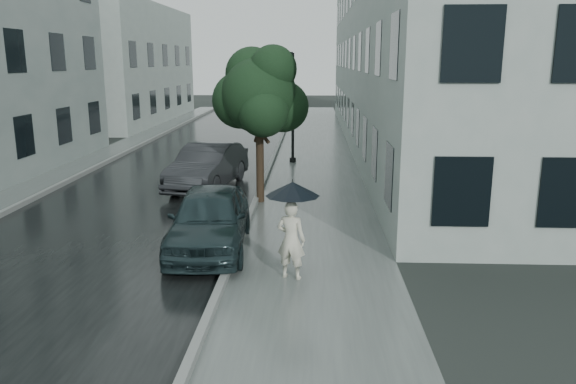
{
  "coord_description": "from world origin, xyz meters",
  "views": [
    {
      "loc": [
        0.16,
        -10.13,
        4.3
      ],
      "look_at": [
        -0.4,
        2.55,
        1.3
      ],
      "focal_mm": 35.0,
      "sensor_mm": 36.0,
      "label": 1
    }
  ],
  "objects_px": {
    "pedestrian": "(291,240)",
    "car_near": "(210,219)",
    "street_tree": "(259,94)",
    "lamp_post": "(289,99)",
    "car_far": "(208,166)"
  },
  "relations": [
    {
      "from": "pedestrian",
      "to": "car_near",
      "type": "height_order",
      "value": "pedestrian"
    },
    {
      "from": "lamp_post",
      "to": "car_near",
      "type": "distance_m",
      "value": 11.69
    },
    {
      "from": "pedestrian",
      "to": "car_far",
      "type": "height_order",
      "value": "pedestrian"
    },
    {
      "from": "pedestrian",
      "to": "car_far",
      "type": "xyz_separation_m",
      "value": [
        -3.17,
        8.11,
        -0.06
      ]
    },
    {
      "from": "car_far",
      "to": "car_near",
      "type": "bearing_deg",
      "value": -69.6
    },
    {
      "from": "street_tree",
      "to": "car_far",
      "type": "bearing_deg",
      "value": 137.65
    },
    {
      "from": "pedestrian",
      "to": "lamp_post",
      "type": "height_order",
      "value": "lamp_post"
    },
    {
      "from": "lamp_post",
      "to": "car_far",
      "type": "bearing_deg",
      "value": -118.83
    },
    {
      "from": "lamp_post",
      "to": "pedestrian",
      "type": "bearing_deg",
      "value": -89.21
    },
    {
      "from": "street_tree",
      "to": "lamp_post",
      "type": "bearing_deg",
      "value": 85.08
    },
    {
      "from": "lamp_post",
      "to": "street_tree",
      "type": "bearing_deg",
      "value": -96.79
    },
    {
      "from": "car_near",
      "to": "pedestrian",
      "type": "bearing_deg",
      "value": -44.61
    },
    {
      "from": "street_tree",
      "to": "car_near",
      "type": "relative_size",
      "value": 1.11
    },
    {
      "from": "street_tree",
      "to": "lamp_post",
      "type": "relative_size",
      "value": 1.01
    },
    {
      "from": "car_near",
      "to": "car_far",
      "type": "distance_m",
      "value": 6.52
    }
  ]
}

